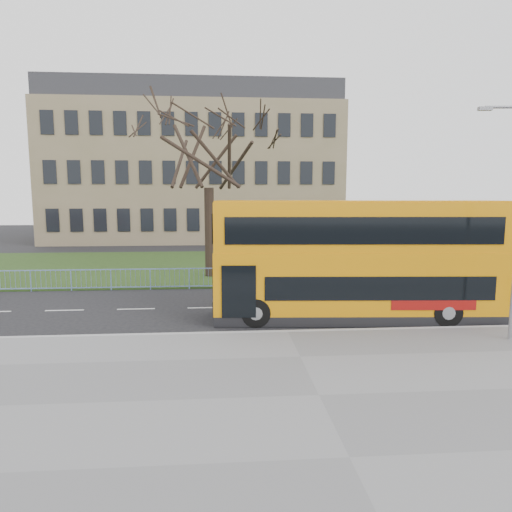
{
  "coord_description": "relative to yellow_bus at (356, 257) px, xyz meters",
  "views": [
    {
      "loc": [
        -2.3,
        -16.99,
        4.88
      ],
      "look_at": [
        -0.93,
        1.0,
        2.46
      ],
      "focal_mm": 32.0,
      "sensor_mm": 36.0,
      "label": 1
    }
  ],
  "objects": [
    {
      "name": "ground",
      "position": [
        -2.95,
        -0.31,
        -2.47
      ],
      "size": [
        120.0,
        120.0,
        0.0
      ],
      "primitive_type": "plane",
      "color": "black",
      "rests_on": "ground"
    },
    {
      "name": "kerb",
      "position": [
        -2.95,
        -1.86,
        -2.4
      ],
      "size": [
        80.0,
        0.2,
        0.14
      ],
      "primitive_type": "cube",
      "color": "#969598",
      "rests_on": "ground"
    },
    {
      "name": "pavement",
      "position": [
        -2.95,
        -7.06,
        -2.41
      ],
      "size": [
        80.0,
        10.5,
        0.12
      ],
      "primitive_type": "cube",
      "color": "slate",
      "rests_on": "ground"
    },
    {
      "name": "civic_building",
      "position": [
        -7.95,
        34.69,
        4.53
      ],
      "size": [
        30.0,
        15.0,
        14.0
      ],
      "primitive_type": "cube",
      "color": "#796C4D",
      "rests_on": "ground"
    },
    {
      "name": "grass_verge",
      "position": [
        -2.95,
        13.99,
        -2.43
      ],
      "size": [
        80.0,
        15.4,
        0.08
      ],
      "primitive_type": "cube",
      "color": "#1D3312",
      "rests_on": "ground"
    },
    {
      "name": "guard_railing",
      "position": [
        -2.95,
        6.29,
        -1.92
      ],
      "size": [
        40.0,
        0.12,
        1.1
      ],
      "primitive_type": null,
      "color": "#7898D5",
      "rests_on": "ground"
    },
    {
      "name": "bare_tree",
      "position": [
        -5.95,
        9.69,
        3.82
      ],
      "size": [
        8.69,
        8.69,
        12.42
      ],
      "primitive_type": null,
      "color": "black",
      "rests_on": "grass_verge"
    },
    {
      "name": "yellow_bus",
      "position": [
        0.0,
        0.0,
        0.0
      ],
      "size": [
        11.15,
        3.35,
        4.61
      ],
      "rotation": [
        0.0,
        0.0,
        -0.07
      ],
      "color": "orange",
      "rests_on": "ground"
    }
  ]
}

